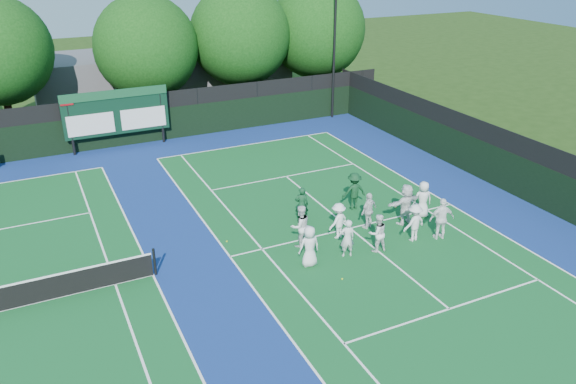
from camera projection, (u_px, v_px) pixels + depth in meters
name	position (u px, v px, depth m)	size (l,w,h in m)	color
ground	(362.00, 239.00, 23.31)	(120.00, 120.00, 0.00)	#1D370F
court_apron	(217.00, 260.00, 21.77)	(34.00, 32.00, 0.01)	navy
near_court	(350.00, 228.00, 24.13)	(11.05, 23.85, 0.01)	#115423
back_fence	(134.00, 122.00, 33.53)	(34.00, 0.08, 3.00)	black
divider_fence_right	(511.00, 166.00, 27.12)	(0.08, 32.00, 3.00)	black
scoreboard	(116.00, 113.00, 32.45)	(6.00, 0.21, 3.55)	black
clubhouse	(165.00, 78.00, 41.42)	(18.00, 6.00, 4.00)	#57565B
light_pole_right	(335.00, 24.00, 36.56)	(1.20, 0.30, 10.12)	black
tree_c	(149.00, 49.00, 35.81)	(6.58, 6.58, 8.38)	black
tree_d	(242.00, 38.00, 38.20)	(6.83, 6.83, 8.81)	black
tree_e	(318.00, 32.00, 40.54)	(6.93, 6.93, 8.87)	black
tennis_ball_0	(342.00, 279.00, 20.50)	(0.07, 0.07, 0.07)	#BDDC19
tennis_ball_1	(396.00, 207.00, 25.94)	(0.07, 0.07, 0.07)	#BDDC19
tennis_ball_3	(227.00, 241.00, 23.04)	(0.07, 0.07, 0.07)	#BDDC19
tennis_ball_5	(400.00, 218.00, 24.96)	(0.07, 0.07, 0.07)	#BDDC19
player_front_0	(309.00, 246.00, 21.09)	(0.81, 0.53, 1.66)	white
player_front_1	(347.00, 238.00, 21.72)	(0.58, 0.38, 1.59)	silver
player_front_2	(378.00, 233.00, 22.09)	(0.78, 0.61, 1.60)	white
player_front_3	(414.00, 223.00, 22.88)	(1.04, 0.60, 1.61)	silver
player_front_4	(442.00, 219.00, 22.98)	(1.06, 0.44, 1.81)	white
player_back_0	(300.00, 226.00, 22.43)	(0.87, 0.67, 1.78)	silver
player_back_1	(338.00, 221.00, 23.09)	(1.01, 0.58, 1.56)	white
player_back_2	(369.00, 211.00, 23.88)	(0.96, 0.40, 1.64)	silver
player_back_3	(406.00, 204.00, 24.22)	(1.71, 0.54, 1.84)	silver
player_back_4	(423.00, 199.00, 24.84)	(0.82, 0.53, 1.68)	silver
coach_left	(302.00, 205.00, 24.38)	(0.60, 0.39, 1.64)	#103B1F
coach_right	(354.00, 191.00, 25.56)	(1.14, 0.66, 1.77)	#0E361B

